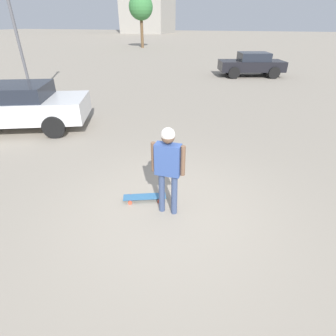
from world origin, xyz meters
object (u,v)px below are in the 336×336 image
object	(u,v)px
skateboard	(145,197)
car_parked_far	(252,64)
person	(168,162)
car_parked_near	(16,106)

from	to	relation	value
skateboard	car_parked_far	world-z (taller)	car_parked_far
person	car_parked_near	xyz separation A→B (m)	(-6.07, 2.62, -0.30)
person	car_parked_far	bearing A→B (deg)	86.24
person	car_parked_far	size ratio (longest dim) A/B	0.38
person	car_parked_near	distance (m)	6.62
car_parked_near	car_parked_far	xyz separation A→B (m)	(6.70, 12.36, -0.00)
person	skateboard	world-z (taller)	person
person	skateboard	distance (m)	1.15
car_parked_near	skateboard	bearing A→B (deg)	132.08
skateboard	person	bearing A→B (deg)	137.90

